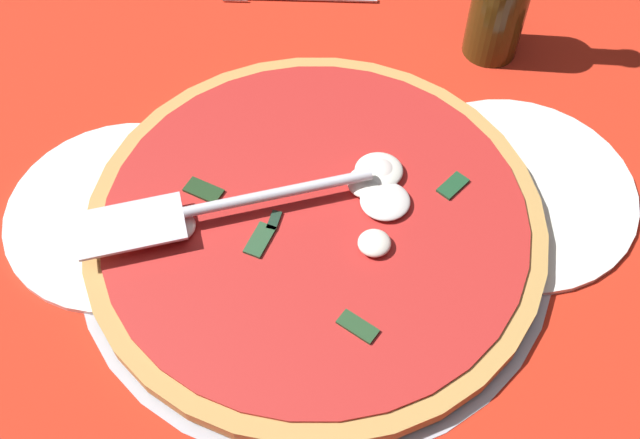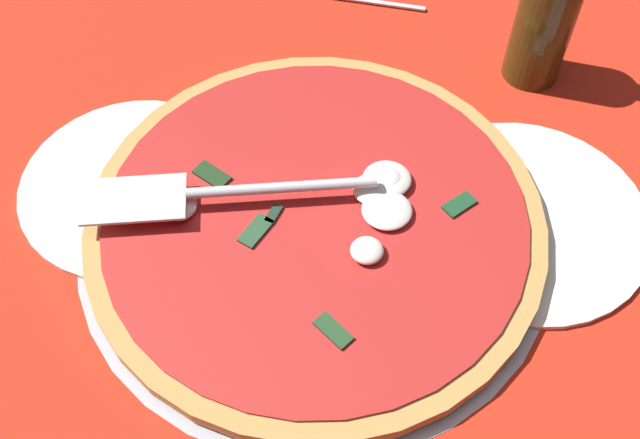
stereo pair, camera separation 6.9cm
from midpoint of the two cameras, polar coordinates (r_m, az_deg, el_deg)
name	(u,v)px [view 1 (the left image)]	position (r cm, az deg, el deg)	size (l,w,h in cm)	color
ground_plane	(313,217)	(71.80, -3.24, -0.01)	(94.26, 94.26, 0.80)	red
pizza_pan	(320,229)	(69.95, -2.81, -0.90)	(44.22, 44.22, 0.95)	#B0B2BB
dinner_plate_left	(514,190)	(74.12, 12.07, 2.02)	(23.55, 23.55, 1.00)	white
dinner_plate_right	(122,212)	(74.34, -17.45, 0.35)	(22.06, 22.06, 1.00)	white
pizza	(321,219)	(68.81, -2.77, -0.20)	(42.37, 42.37, 3.21)	tan
pizza_server	(212,208)	(67.55, -11.12, 0.69)	(26.90, 7.20, 1.00)	silver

